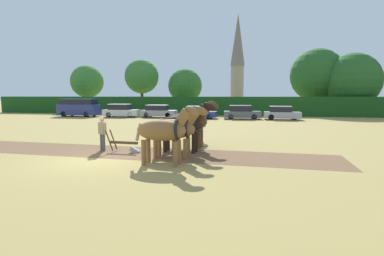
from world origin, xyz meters
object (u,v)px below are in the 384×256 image
Objects in this scene: tree_left at (142,77)px; parked_car_right at (282,113)px; tree_far_left at (87,82)px; plow at (126,145)px; farmer_beside_team at (200,124)px; parked_van at (79,107)px; draft_horse_trail_left at (183,124)px; parked_car_center_left at (158,111)px; church_spire at (238,59)px; farmer_at_plow at (102,132)px; parked_car_center_right at (242,112)px; tree_center at (317,75)px; parked_car_center at (199,112)px; draft_horse_lead_right at (174,129)px; draft_horse_lead_left at (164,131)px; tree_center_right at (352,81)px; draft_horse_trail_right at (190,121)px; tree_center_left at (185,86)px; parked_car_left at (121,111)px.

tree_left reaches higher than parked_car_right.
tree_far_left is 4.70× the size of plow.
parked_van is at bearing -166.85° from farmer_beside_team.
farmer_beside_team is (0.20, 3.32, -0.28)m from draft_horse_trail_left.
parked_car_center_left is at bearing 106.09° from plow.
church_spire is 56.54m from farmer_at_plow.
plow is at bearing -107.79° from parked_car_center_right.
parked_car_center_right is at bearing 140.73° from farmer_beside_team.
tree_far_left is 0.83× the size of tree_center.
parked_van is 10.27m from parked_car_center_left.
parked_car_center is at bearing -179.20° from parked_car_right.
draft_horse_lead_right is at bearing -54.26° from tree_far_left.
tree_left is 3.19× the size of draft_horse_lead_left.
parked_car_center_left is (-5.63, 21.78, 0.41)m from plow.
draft_horse_lead_left is at bearing -49.27° from parked_van.
tree_center_right reaches higher than parked_car_center.
church_spire is (13.48, 23.58, 5.19)m from tree_left.
draft_horse_lead_right is 1.66× the size of plow.
tree_center_right is 3.17× the size of draft_horse_lead_left.
church_spire reaches higher than farmer_beside_team.
tree_far_left is at bearing 176.88° from tree_center_right.
draft_horse_lead_left is 1.59× the size of plow.
parked_car_center_right is at bearing 86.49° from draft_horse_trail_right.
tree_left is 19.96m from parked_car_center_right.
tree_center_left is 19.27m from tree_center.
parked_van is at bearing 133.54° from draft_horse_trail_left.
farmer_at_plow is at bearing -115.51° from tree_center.
tree_center_right is (4.08, -1.90, -0.87)m from tree_center.
parked_van is (-18.65, 17.20, 0.12)m from farmer_beside_team.
farmer_at_plow is 0.37× the size of parked_car_center_right.
parked_van is (-10.94, -11.92, -3.00)m from tree_center_left.
farmer_beside_team is 25.37m from parked_van.
plow is (-2.52, 0.74, -0.92)m from draft_horse_lead_right.
tree_left is at bearing 114.15° from draft_horse_lead_left.
tree_center_right reaches higher than farmer_at_plow.
parked_car_left is at bearing 120.23° from draft_horse_lead_left.
tree_far_left reaches higher than plow.
tree_center_left is at bearing 160.67° from farmer_beside_team.
tree_center reaches higher than tree_center_right.
parked_car_right is at bearing 126.99° from farmer_beside_team.
tree_left is at bearing 111.64° from plow.
tree_left is 2.00× the size of parked_car_center.
parked_car_right is at bearing -116.02° from tree_center.
church_spire is at bearing 65.37° from parked_van.
tree_far_left reaches higher than tree_center_left.
farmer_at_plow is 0.41× the size of parked_car_right.
draft_horse_lead_left reaches higher than plow.
tree_center reaches higher than parked_car_left.
tree_far_left is 0.93× the size of tree_center_right.
farmer_at_plow is 0.37× the size of parked_car_center_left.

